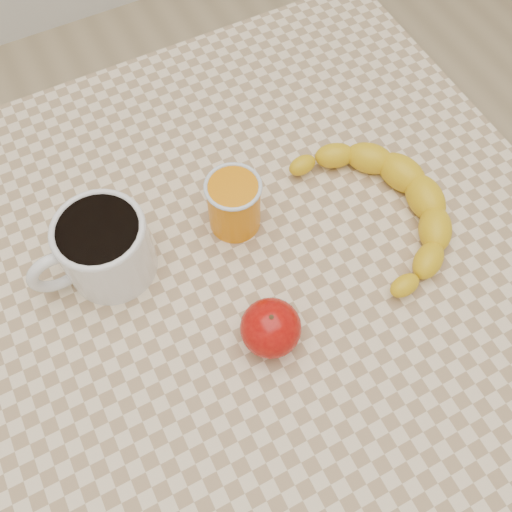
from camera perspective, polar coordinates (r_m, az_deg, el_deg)
name	(u,v)px	position (r m, az deg, el deg)	size (l,w,h in m)	color
ground	(256,409)	(1.41, 0.00, -15.06)	(3.00, 3.00, 0.00)	tan
table	(256,293)	(0.78, 0.00, -3.70)	(0.80, 0.80, 0.75)	beige
coffee_mug	(103,247)	(0.68, -15.09, 0.85)	(0.15, 0.11, 0.09)	white
orange_juice_glass	(234,204)	(0.70, -2.21, 5.24)	(0.07, 0.07, 0.08)	orange
apple	(271,328)	(0.63, 1.48, -7.21)	(0.09, 0.09, 0.06)	#8B0405
banana	(381,208)	(0.73, 12.43, 4.71)	(0.22, 0.29, 0.04)	gold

